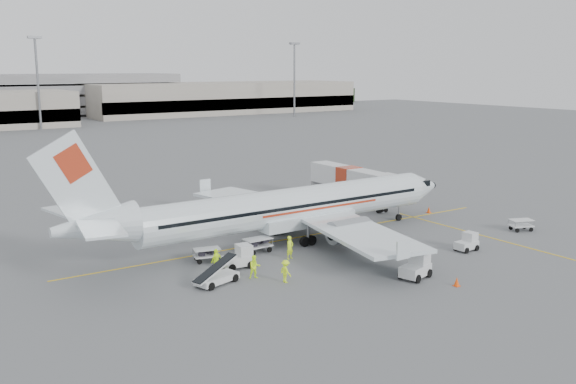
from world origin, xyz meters
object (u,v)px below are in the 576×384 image
Objects in this scene: jet_bridge at (349,185)px; belt_loader at (217,268)px; tug_mid at (415,266)px; aircraft at (293,182)px; tug_fore at (467,242)px; tug_aft at (238,257)px.

jet_bridge is 3.62× the size of belt_loader.
belt_loader is 14.27m from tug_mid.
aircraft reaches higher than belt_loader.
belt_loader reaches higher than tug_fore.
belt_loader is at bearing -136.80° from tug_aft.
tug_mid is (-12.48, -22.94, -1.11)m from jet_bridge.
tug_aft is at bearing -152.64° from aircraft.
aircraft is 2.44× the size of jet_bridge.
belt_loader reaches higher than tug_aft.
belt_loader is 1.76× the size of tug_mid.
aircraft is 14.30m from tug_mid.
tug_aft is at bearing 157.15° from tug_fore.
jet_bridge is 6.89× the size of tug_aft.
tug_mid is at bearing -39.78° from tug_aft.
tug_mid is (-8.65, -2.77, 0.19)m from tug_fore.
tug_mid is at bearing -117.47° from jet_bridge.
tug_mid is 1.08× the size of tug_aft.
tug_fore is at bearing -47.56° from aircraft.
aircraft is 17.13m from jet_bridge.
tug_mid is (1.49, -13.55, -4.31)m from aircraft.
belt_loader is at bearing -149.53° from aircraft.
aircraft is 8.81× the size of belt_loader.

